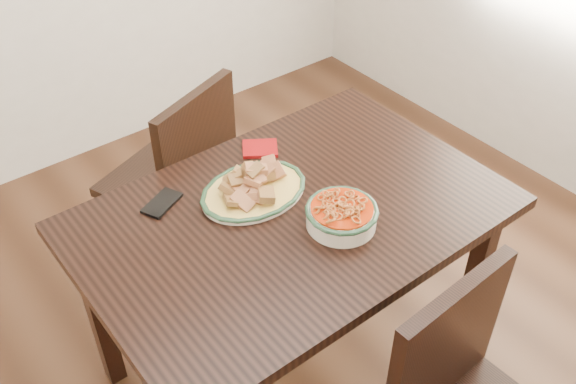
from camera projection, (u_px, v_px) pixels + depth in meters
floor at (288, 366)px, 2.41m from camera, size 3.50×3.50×0.00m
dining_table at (292, 232)px, 2.02m from camera, size 1.29×0.86×0.75m
chair_far at (180, 174)px, 2.50m from camera, size 0.54×0.54×0.89m
fish_plate at (253, 183)px, 1.99m from camera, size 0.35×0.27×0.11m
noodle_bowl at (342, 213)px, 1.88m from camera, size 0.22×0.22×0.08m
smartphone at (162, 203)px, 1.98m from camera, size 0.15×0.12×0.01m
napkin at (260, 149)px, 2.20m from camera, size 0.15×0.15×0.01m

